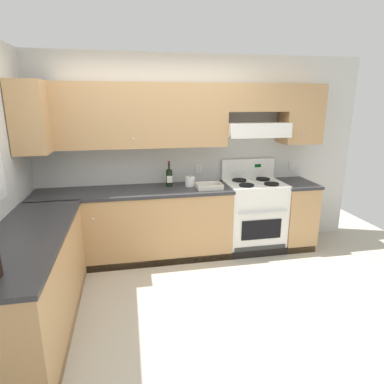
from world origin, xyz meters
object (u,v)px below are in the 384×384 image
at_px(paper_towel_roll, 190,181).
at_px(bowl, 209,187).
at_px(stove, 253,215).
at_px(wine_bottle, 169,176).

bearing_deg(paper_towel_roll, bowl, -37.83).
xyz_separation_m(stove, wine_bottle, (-1.13, 0.11, 0.56)).
bearing_deg(bowl, stove, 9.19).
distance_m(stove, paper_towel_roll, 1.00).
bearing_deg(stove, bowl, -170.81).
bearing_deg(stove, wine_bottle, 174.35).
height_order(bowl, paper_towel_roll, paper_towel_roll).
bearing_deg(paper_towel_roll, stove, -3.84).
distance_m(wine_bottle, bowl, 0.53).
xyz_separation_m(bowl, paper_towel_roll, (-0.21, 0.16, 0.04)).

